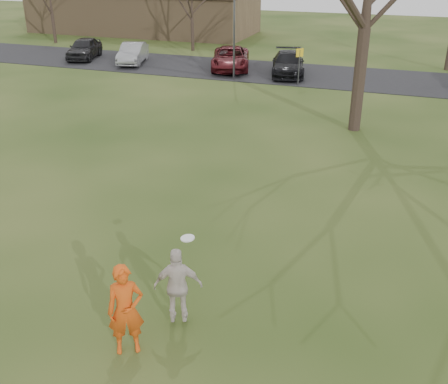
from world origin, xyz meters
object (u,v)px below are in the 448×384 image
at_px(catching_play, 178,286).
at_px(car_1, 133,53).
at_px(building, 143,10).
at_px(car_3, 288,64).
at_px(car_0, 84,48).
at_px(player_defender, 126,310).
at_px(lamp_post, 234,9).
at_px(car_2, 231,58).

bearing_deg(catching_play, car_1, 120.49).
bearing_deg(building, car_3, -38.85).
xyz_separation_m(car_3, catching_play, (3.44, -23.88, 0.24)).
bearing_deg(catching_play, car_0, 126.68).
bearing_deg(player_defender, car_3, 64.33).
relative_size(car_0, car_1, 1.03).
relative_size(player_defender, lamp_post, 0.30).
height_order(player_defender, catching_play, catching_play).
xyz_separation_m(car_1, car_2, (6.77, 0.45, 0.02)).
bearing_deg(player_defender, building, 84.91).
bearing_deg(car_0, player_defender, -71.06).
bearing_deg(car_1, building, 98.47).
distance_m(player_defender, car_3, 25.08).
relative_size(player_defender, car_2, 0.38).
bearing_deg(player_defender, lamp_post, 71.65).
height_order(player_defender, car_1, player_defender).
xyz_separation_m(car_1, car_3, (10.60, 0.04, 0.02)).
distance_m(car_3, catching_play, 24.13).
distance_m(catching_play, lamp_post, 22.99).
relative_size(car_1, building, 0.20).
xyz_separation_m(player_defender, catching_play, (0.61, 1.04, 0.01)).
distance_m(player_defender, catching_play, 1.20).
xyz_separation_m(building, lamp_post, (14.00, -15.50, 2.04)).
bearing_deg(building, car_2, -45.33).
distance_m(player_defender, building, 43.19).
relative_size(car_3, building, 0.23).
bearing_deg(building, lamp_post, -47.91).
bearing_deg(car_0, car_3, -16.98).
bearing_deg(car_3, player_defender, -96.94).
xyz_separation_m(player_defender, car_0, (-17.43, 25.25, -0.20)).
bearing_deg(catching_play, car_3, 98.19).
bearing_deg(car_3, lamp_post, -158.50).
relative_size(car_0, car_3, 0.89).
relative_size(player_defender, car_1, 0.47).
bearing_deg(catching_play, building, 118.42).
relative_size(car_1, catching_play, 1.98).
xyz_separation_m(car_2, car_3, (3.83, -0.41, -0.01)).
height_order(car_0, catching_play, catching_play).
bearing_deg(car_2, car_3, -22.97).
xyz_separation_m(player_defender, car_3, (-2.83, 24.92, -0.23)).
relative_size(car_2, car_3, 1.06).
bearing_deg(car_1, catching_play, -75.61).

